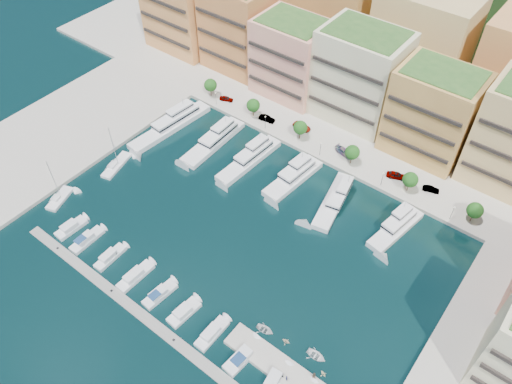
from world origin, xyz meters
TOP-DOWN VIEW (x-y plane):
  - ground at (0.00, 0.00)m, footprint 400.00×400.00m
  - north_quay at (0.00, 62.00)m, footprint 220.00×64.00m
  - west_quay at (-62.00, -8.00)m, footprint 34.00×76.00m
  - hillside at (0.00, 110.00)m, footprint 240.00×40.00m
  - south_pontoon at (-3.00, -30.00)m, footprint 72.00×2.20m
  - finger_pier at (30.00, -22.00)m, footprint 32.00×5.00m
  - apartment_0 at (-66.00, 49.99)m, footprint 22.00×16.50m
  - apartment_1 at (-44.00, 51.99)m, footprint 20.00×16.50m
  - apartment_2 at (-23.00, 49.99)m, footprint 20.00×15.50m
  - apartment_3 at (-2.00, 51.99)m, footprint 22.00×16.50m
  - apartment_4 at (20.00, 49.99)m, footprint 20.00×15.50m
  - backblock_1 at (-25.00, 74.00)m, footprint 26.00×18.00m
  - backblock_2 at (5.00, 74.00)m, footprint 26.00×18.00m
  - tree_0 at (-40.00, 33.50)m, footprint 3.80×3.80m
  - tree_1 at (-24.00, 33.50)m, footprint 3.80×3.80m
  - tree_2 at (-8.00, 33.50)m, footprint 3.80×3.80m
  - tree_3 at (8.00, 33.50)m, footprint 3.80×3.80m
  - tree_4 at (24.00, 33.50)m, footprint 3.80×3.80m
  - tree_5 at (40.00, 33.50)m, footprint 3.80×3.80m
  - lamppost_0 at (-36.00, 31.20)m, footprint 0.30×0.30m
  - lamppost_1 at (-18.00, 31.20)m, footprint 0.30×0.30m
  - lamppost_2 at (0.00, 31.20)m, footprint 0.30×0.30m
  - lamppost_3 at (18.00, 31.20)m, footprint 0.30×0.30m
  - lamppost_4 at (36.00, 31.20)m, footprint 0.30×0.30m
  - yacht_0 at (-39.65, 16.76)m, footprint 6.88×27.01m
  - yacht_1 at (-25.76, 18.89)m, footprint 5.61×22.09m
  - yacht_2 at (-13.65, 19.26)m, footprint 5.58×21.48m
  - yacht_3 at (-0.71, 20.65)m, footprint 6.55×18.61m
  - yacht_4 at (11.54, 20.13)m, footprint 8.11×19.72m
  - yacht_5 at (27.38, 21.46)m, footprint 6.75×16.92m
  - cruiser_0 at (-32.18, -24.58)m, footprint 3.13×7.59m
  - cruiser_1 at (-26.51, -24.61)m, footprint 2.73×8.33m
  - cruiser_2 at (-18.67, -24.58)m, footprint 2.65×7.83m
  - cruiser_3 at (-10.57, -24.60)m, footprint 2.89×8.80m
  - cruiser_4 at (-3.28, -24.60)m, footprint 3.23×7.92m
  - cruiser_5 at (3.56, -24.58)m, footprint 3.41×7.41m
  - cruiser_6 at (11.04, -24.59)m, footprint 2.64×7.80m
  - cruiser_7 at (18.72, -24.61)m, footprint 3.59×8.52m
  - cruiser_8 at (26.10, -24.58)m, footprint 3.72×7.51m
  - sailboat_0 at (-41.97, -20.39)m, footprint 5.23×8.47m
  - sailboat_1 at (-39.99, -3.98)m, footprint 5.30×10.59m
  - tender_0 at (18.69, -17.54)m, footprint 3.90×2.99m
  - tender_3 at (32.48, -17.96)m, footprint 1.75×1.65m
  - tender_1 at (23.35, -16.96)m, footprint 1.72×1.52m
  - tender_2 at (29.60, -15.90)m, footprint 3.97×2.87m
  - car_0 at (-34.83, 34.40)m, footprint 4.33×2.95m
  - car_1 at (-19.61, 34.11)m, footprint 4.83×2.30m
  - car_2 at (-9.86, 37.31)m, footprint 5.39×2.76m
  - car_3 at (4.88, 35.49)m, footprint 5.61×3.17m
  - car_4 at (19.73, 35.87)m, footprint 5.20×3.53m
  - car_5 at (28.66, 36.79)m, footprint 4.24×2.59m
  - person_0 at (27.90, -23.26)m, footprint 0.66×0.65m
  - person_1 at (31.56, -20.00)m, footprint 1.06×0.89m

SIDE VIEW (x-z plane):
  - ground at x=0.00m, z-range 0.00..0.00m
  - north_quay at x=0.00m, z-range -1.00..1.00m
  - west_quay at x=-62.00m, z-range -1.00..1.00m
  - hillside at x=0.00m, z-range -29.00..29.00m
  - south_pontoon at x=-3.00m, z-range -0.17..0.17m
  - finger_pier at x=30.00m, z-range -1.00..1.00m
  - sailboat_1 at x=-39.99m, z-range -6.29..6.91m
  - sailboat_0 at x=-41.97m, z-range -6.28..6.92m
  - tender_3 at x=32.48m, z-range 0.00..0.73m
  - tender_0 at x=18.69m, z-range 0.00..0.75m
  - tender_2 at x=29.60m, z-range 0.00..0.81m
  - tender_1 at x=23.35m, z-range 0.00..0.86m
  - cruiser_3 at x=-10.57m, z-range -0.73..1.82m
  - cruiser_6 at x=11.04m, z-range -0.73..1.82m
  - cruiser_2 at x=-18.67m, z-range -0.73..1.82m
  - cruiser_0 at x=-32.18m, z-range -0.73..1.82m
  - cruiser_5 at x=3.56m, z-range -0.73..1.82m
  - cruiser_8 at x=26.10m, z-range -0.73..1.82m
  - cruiser_7 at x=18.72m, z-range -0.76..1.90m
  - cruiser_1 at x=-26.51m, z-range -0.76..1.90m
  - cruiser_4 at x=-3.28m, z-range -0.76..1.90m
  - yacht_1 at x=-25.76m, z-range -2.56..4.74m
  - yacht_4 at x=11.54m, z-range -2.56..4.74m
  - yacht_0 at x=-39.65m, z-range -2.44..4.86m
  - yacht_3 at x=-0.71m, z-range -2.44..4.86m
  - yacht_2 at x=-13.65m, z-range -2.44..4.86m
  - yacht_5 at x=27.38m, z-range -2.44..4.86m
  - car_5 at x=28.66m, z-range 1.00..2.32m
  - car_0 at x=-34.83m, z-range 1.00..2.37m
  - car_2 at x=-9.86m, z-range 1.00..2.46m
  - car_1 at x=-19.61m, z-range 1.00..2.53m
  - car_3 at x=4.88m, z-range 1.00..2.53m
  - person_0 at x=27.90m, z-range 1.00..2.54m
  - car_4 at x=19.73m, z-range 1.00..2.64m
  - person_1 at x=31.56m, z-range 1.00..2.97m
  - lamppost_0 at x=-36.00m, z-range 1.73..5.93m
  - lamppost_1 at x=-18.00m, z-range 1.73..5.93m
  - lamppost_2 at x=0.00m, z-range 1.73..5.93m
  - lamppost_3 at x=18.00m, z-range 1.73..5.93m
  - lamppost_4 at x=36.00m, z-range 1.73..5.93m
  - tree_0 at x=-40.00m, z-range 1.92..7.57m
  - tree_1 at x=-24.00m, z-range 1.92..7.57m
  - tree_2 at x=-8.00m, z-range 1.92..7.57m
  - tree_3 at x=8.00m, z-range 1.92..7.57m
  - tree_4 at x=24.00m, z-range 1.92..7.57m
  - tree_5 at x=40.00m, z-range 1.92..7.57m
  - apartment_2 at x=-23.00m, z-range 0.91..23.71m
  - apartment_4 at x=20.00m, z-range 0.91..24.71m
  - apartment_0 at x=-66.00m, z-range 0.91..25.71m
  - apartment_3 at x=-2.00m, z-range 0.91..26.71m
  - apartment_1 at x=-44.00m, z-range 0.91..27.71m
  - backblock_1 at x=-25.00m, z-range 1.00..31.00m
  - backblock_2 at x=5.00m, z-range 1.00..31.00m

